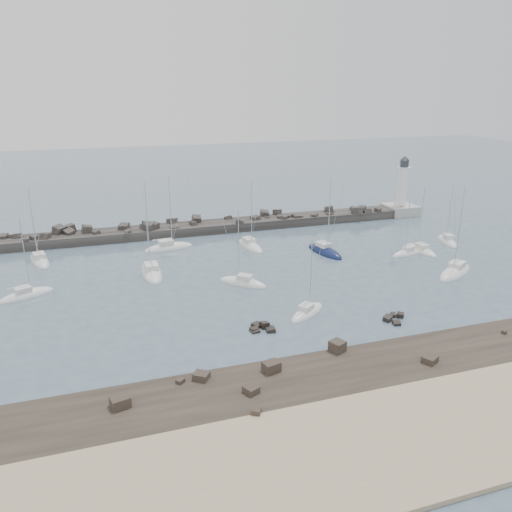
{
  "coord_description": "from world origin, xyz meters",
  "views": [
    {
      "loc": [
        -21.77,
        -62.08,
        29.4
      ],
      "look_at": [
        2.27,
        12.0,
        2.65
      ],
      "focal_mm": 35.0,
      "sensor_mm": 36.0,
      "label": 1
    }
  ],
  "objects_px": {
    "sailboat_9": "(420,251)",
    "sailboat_10": "(455,273)",
    "sailboat_1": "(40,261)",
    "sailboat_8": "(407,254)",
    "sailboat_0": "(27,296)",
    "sailboat_11": "(447,242)",
    "sailboat_4": "(243,283)",
    "sailboat_3": "(169,248)",
    "sailboat_5": "(250,246)",
    "sailboat_6": "(307,313)",
    "sailboat_2": "(151,273)",
    "lighthouse": "(401,202)",
    "sailboat_7": "(325,252)"
  },
  "relations": [
    {
      "from": "sailboat_5",
      "to": "sailboat_11",
      "type": "distance_m",
      "value": 39.0
    },
    {
      "from": "sailboat_8",
      "to": "sailboat_11",
      "type": "distance_m",
      "value": 12.46
    },
    {
      "from": "sailboat_4",
      "to": "sailboat_6",
      "type": "distance_m",
      "value": 13.99
    },
    {
      "from": "sailboat_1",
      "to": "sailboat_7",
      "type": "bearing_deg",
      "value": -12.28
    },
    {
      "from": "sailboat_2",
      "to": "sailboat_3",
      "type": "bearing_deg",
      "value": 69.29
    },
    {
      "from": "sailboat_0",
      "to": "sailboat_10",
      "type": "height_order",
      "value": "sailboat_10"
    },
    {
      "from": "sailboat_9",
      "to": "sailboat_10",
      "type": "bearing_deg",
      "value": -97.66
    },
    {
      "from": "sailboat_6",
      "to": "sailboat_10",
      "type": "bearing_deg",
      "value": 12.66
    },
    {
      "from": "sailboat_1",
      "to": "sailboat_11",
      "type": "relative_size",
      "value": 1.11
    },
    {
      "from": "sailboat_1",
      "to": "sailboat_9",
      "type": "xyz_separation_m",
      "value": [
        67.15,
        -15.6,
        -0.01
      ]
    },
    {
      "from": "sailboat_6",
      "to": "sailboat_9",
      "type": "xyz_separation_m",
      "value": [
        30.88,
        18.2,
        0.0
      ]
    },
    {
      "from": "sailboat_9",
      "to": "sailboat_10",
      "type": "relative_size",
      "value": 0.81
    },
    {
      "from": "sailboat_1",
      "to": "sailboat_6",
      "type": "bearing_deg",
      "value": -42.98
    },
    {
      "from": "sailboat_9",
      "to": "sailboat_4",
      "type": "bearing_deg",
      "value": -171.77
    },
    {
      "from": "sailboat_0",
      "to": "sailboat_8",
      "type": "height_order",
      "value": "sailboat_0"
    },
    {
      "from": "sailboat_5",
      "to": "sailboat_10",
      "type": "height_order",
      "value": "sailboat_10"
    },
    {
      "from": "sailboat_2",
      "to": "sailboat_5",
      "type": "bearing_deg",
      "value": 23.65
    },
    {
      "from": "sailboat_11",
      "to": "sailboat_3",
      "type": "bearing_deg",
      "value": 166.29
    },
    {
      "from": "sailboat_3",
      "to": "sailboat_8",
      "type": "xyz_separation_m",
      "value": [
        41.04,
        -16.73,
        -0.01
      ]
    },
    {
      "from": "lighthouse",
      "to": "sailboat_10",
      "type": "distance_m",
      "value": 39.87
    },
    {
      "from": "sailboat_5",
      "to": "lighthouse",
      "type": "bearing_deg",
      "value": 17.69
    },
    {
      "from": "sailboat_0",
      "to": "sailboat_11",
      "type": "distance_m",
      "value": 76.18
    },
    {
      "from": "sailboat_2",
      "to": "sailboat_4",
      "type": "bearing_deg",
      "value": -34.37
    },
    {
      "from": "sailboat_0",
      "to": "sailboat_2",
      "type": "height_order",
      "value": "sailboat_2"
    },
    {
      "from": "sailboat_9",
      "to": "sailboat_10",
      "type": "xyz_separation_m",
      "value": [
        -1.56,
        -11.61,
        0.01
      ]
    },
    {
      "from": "sailboat_3",
      "to": "sailboat_10",
      "type": "bearing_deg",
      "value": -32.71
    },
    {
      "from": "lighthouse",
      "to": "sailboat_4",
      "type": "distance_m",
      "value": 57.53
    },
    {
      "from": "sailboat_11",
      "to": "sailboat_7",
      "type": "bearing_deg",
      "value": 176.25
    },
    {
      "from": "sailboat_2",
      "to": "sailboat_7",
      "type": "height_order",
      "value": "sailboat_2"
    },
    {
      "from": "sailboat_2",
      "to": "sailboat_4",
      "type": "relative_size",
      "value": 1.27
    },
    {
      "from": "sailboat_4",
      "to": "sailboat_10",
      "type": "xyz_separation_m",
      "value": [
        34.57,
        -6.39,
        0.01
      ]
    },
    {
      "from": "sailboat_10",
      "to": "sailboat_7",
      "type": "bearing_deg",
      "value": 133.98
    },
    {
      "from": "sailboat_7",
      "to": "sailboat_10",
      "type": "relative_size",
      "value": 0.95
    },
    {
      "from": "sailboat_5",
      "to": "sailboat_4",
      "type": "bearing_deg",
      "value": -110.7
    },
    {
      "from": "sailboat_9",
      "to": "sailboat_10",
      "type": "height_order",
      "value": "sailboat_10"
    },
    {
      "from": "sailboat_1",
      "to": "sailboat_4",
      "type": "bearing_deg",
      "value": -33.88
    },
    {
      "from": "sailboat_1",
      "to": "sailboat_8",
      "type": "height_order",
      "value": "sailboat_1"
    },
    {
      "from": "sailboat_0",
      "to": "sailboat_3",
      "type": "distance_m",
      "value": 28.22
    },
    {
      "from": "sailboat_2",
      "to": "sailboat_7",
      "type": "bearing_deg",
      "value": 1.93
    },
    {
      "from": "sailboat_3",
      "to": "sailboat_10",
      "type": "height_order",
      "value": "sailboat_10"
    },
    {
      "from": "sailboat_8",
      "to": "sailboat_10",
      "type": "height_order",
      "value": "sailboat_10"
    },
    {
      "from": "sailboat_10",
      "to": "sailboat_1",
      "type": "bearing_deg",
      "value": 157.46
    },
    {
      "from": "sailboat_5",
      "to": "sailboat_9",
      "type": "bearing_deg",
      "value": -22.62
    },
    {
      "from": "sailboat_6",
      "to": "sailboat_8",
      "type": "height_order",
      "value": "sailboat_6"
    },
    {
      "from": "sailboat_6",
      "to": "sailboat_4",
      "type": "bearing_deg",
      "value": 112.03
    },
    {
      "from": "sailboat_1",
      "to": "lighthouse",
      "type": "bearing_deg",
      "value": 7.2
    },
    {
      "from": "sailboat_3",
      "to": "sailboat_6",
      "type": "xyz_separation_m",
      "value": [
        13.64,
        -34.18,
        -0.01
      ]
    },
    {
      "from": "lighthouse",
      "to": "sailboat_3",
      "type": "xyz_separation_m",
      "value": [
        -56.84,
        -9.66,
        -2.94
      ]
    },
    {
      "from": "sailboat_5",
      "to": "sailboat_10",
      "type": "relative_size",
      "value": 0.89
    },
    {
      "from": "sailboat_6",
      "to": "sailboat_8",
      "type": "xyz_separation_m",
      "value": [
        27.4,
        17.45,
        0.0
      ]
    }
  ]
}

